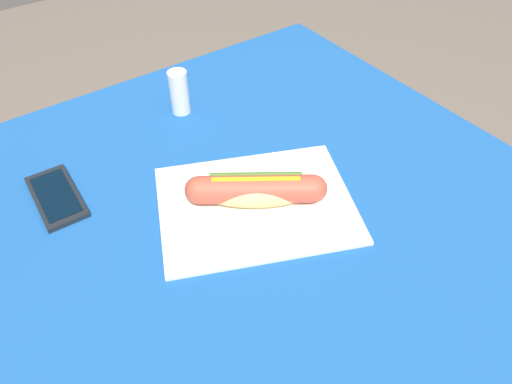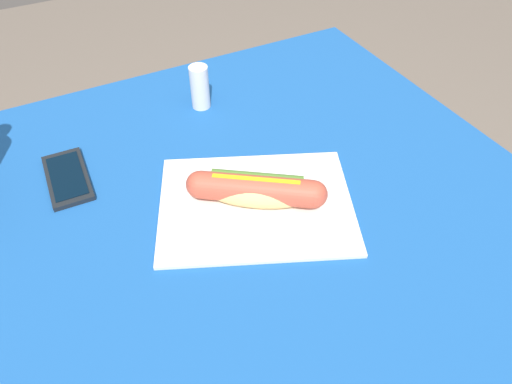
% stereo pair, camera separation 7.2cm
% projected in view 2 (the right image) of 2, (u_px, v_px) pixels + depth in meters
% --- Properties ---
extents(dining_table, '(0.99, 0.97, 0.78)m').
position_uv_depth(dining_table, '(244.00, 283.00, 0.81)').
color(dining_table, brown).
rests_on(dining_table, ground).
extents(paper_wrapper, '(0.36, 0.32, 0.01)m').
position_uv_depth(paper_wrapper, '(256.00, 204.00, 0.74)').
color(paper_wrapper, silver).
rests_on(paper_wrapper, dining_table).
extents(hot_dog, '(0.19, 0.14, 0.05)m').
position_uv_depth(hot_dog, '(256.00, 190.00, 0.71)').
color(hot_dog, '#E5BC75').
rests_on(hot_dog, paper_wrapper).
extents(cell_phone, '(0.07, 0.14, 0.01)m').
position_uv_depth(cell_phone, '(67.00, 177.00, 0.78)').
color(cell_phone, black).
rests_on(cell_phone, dining_table).
extents(salt_shaker, '(0.04, 0.04, 0.09)m').
position_uv_depth(salt_shaker, '(200.00, 87.00, 0.90)').
color(salt_shaker, silver).
rests_on(salt_shaker, dining_table).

